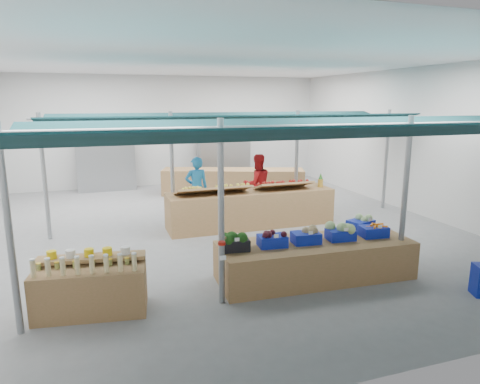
{
  "coord_description": "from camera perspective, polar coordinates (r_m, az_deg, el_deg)",
  "views": [
    {
      "loc": [
        -2.8,
        -10.27,
        3.25
      ],
      "look_at": [
        0.12,
        -1.6,
        1.3
      ],
      "focal_mm": 32.0,
      "sensor_mm": 36.0,
      "label": 1
    }
  ],
  "objects": [
    {
      "name": "far_counter",
      "position": [
        15.15,
        -0.92,
        1.39
      ],
      "size": [
        4.99,
        2.61,
        0.89
      ],
      "primitive_type": "cube",
      "rotation": [
        0.0,
        0.0,
        -0.35
      ],
      "color": "olive",
      "rests_on": "floor"
    },
    {
      "name": "pole_grid",
      "position": [
        9.34,
        3.96,
        3.17
      ],
      "size": [
        10.0,
        4.6,
        3.0
      ],
      "color": "gray",
      "rests_on": "floor"
    },
    {
      "name": "crate_broccoli",
      "position": [
        7.48,
        -0.77,
        -6.58
      ],
      "size": [
        0.53,
        0.42,
        0.35
      ],
      "rotation": [
        0.0,
        0.0,
        -0.09
      ],
      "color": "black",
      "rests_on": "veg_counter"
    },
    {
      "name": "apple_heap_red",
      "position": [
        11.39,
        5.85,
        1.15
      ],
      "size": [
        1.5,
        0.7,
        0.27
      ],
      "rotation": [
        0.0,
        0.0,
        0.0
      ],
      "color": "#997247",
      "rests_on": "fruit_counter"
    },
    {
      "name": "bottle_shelf",
      "position": [
        7.21,
        -19.22,
        -11.83
      ],
      "size": [
        1.76,
        1.24,
        1.02
      ],
      "rotation": [
        0.0,
        0.0,
        -0.14
      ],
      "color": "olive",
      "rests_on": "floor"
    },
    {
      "name": "veg_counter",
      "position": [
        8.17,
        9.97,
        -8.91
      ],
      "size": [
        3.67,
        1.37,
        0.7
      ],
      "primitive_type": "cube",
      "rotation": [
        0.0,
        0.0,
        -0.05
      ],
      "color": "olive",
      "rests_on": "floor"
    },
    {
      "name": "crate_beets",
      "position": [
        7.69,
        4.32,
        -6.27
      ],
      "size": [
        0.53,
        0.42,
        0.29
      ],
      "rotation": [
        0.0,
        0.0,
        -0.09
      ],
      "color": "#0E20A1",
      "rests_on": "veg_counter"
    },
    {
      "name": "crate_cabbage",
      "position": [
        8.23,
        13.26,
        -5.14
      ],
      "size": [
        0.53,
        0.42,
        0.35
      ],
      "rotation": [
        0.0,
        0.0,
        -0.09
      ],
      "color": "#0E20A1",
      "rests_on": "veg_counter"
    },
    {
      "name": "pole_ribbon",
      "position": [
        6.65,
        -2.45,
        -7.02
      ],
      "size": [
        0.12,
        0.12,
        0.28
      ],
      "color": "#A8150B",
      "rests_on": "pole_grid"
    },
    {
      "name": "awnings",
      "position": [
        9.24,
        4.05,
        9.11
      ],
      "size": [
        9.5,
        7.08,
        0.3
      ],
      "color": "#0A2B2C",
      "rests_on": "pole_grid"
    },
    {
      "name": "crate_extra",
      "position": [
        8.96,
        15.8,
        -3.95
      ],
      "size": [
        0.58,
        0.48,
        0.32
      ],
      "rotation": [
        0.0,
        0.0,
        0.29
      ],
      "color": "#0E20A1",
      "rests_on": "veg_counter"
    },
    {
      "name": "back_shelving_left",
      "position": [
        16.43,
        -17.41,
        3.64
      ],
      "size": [
        2.0,
        0.5,
        2.0
      ],
      "primitive_type": "cube",
      "color": "#B23F33",
      "rests_on": "floor"
    },
    {
      "name": "pineapple",
      "position": [
        11.87,
        10.69,
        1.53
      ],
      "size": [
        0.14,
        0.14,
        0.39
      ],
      "rotation": [
        0.0,
        0.0,
        0.0
      ],
      "color": "#8C6019",
      "rests_on": "fruit_counter"
    },
    {
      "name": "sparrow",
      "position": [
        7.3,
        -1.74,
        -6.32
      ],
      "size": [
        0.12,
        0.09,
        0.11
      ],
      "rotation": [
        0.0,
        0.0,
        -0.09
      ],
      "color": "brown",
      "rests_on": "crate_broccoli"
    },
    {
      "name": "apple_heap_yellow",
      "position": [
        10.74,
        -3.59,
        0.52
      ],
      "size": [
        1.9,
        0.7,
        0.27
      ],
      "rotation": [
        0.0,
        0.0,
        0.0
      ],
      "color": "#997247",
      "rests_on": "fruit_counter"
    },
    {
      "name": "vendor_right",
      "position": [
        12.41,
        2.32,
        1.03
      ],
      "size": [
        0.85,
        0.67,
        1.76
      ],
      "primitive_type": "imported",
      "rotation": [
        0.0,
        0.0,
        3.14
      ],
      "color": "#A51417",
      "rests_on": "floor"
    },
    {
      "name": "fruit_counter",
      "position": [
        11.29,
        1.45,
        -2.2
      ],
      "size": [
        4.39,
        1.05,
        0.94
      ],
      "primitive_type": "cube",
      "rotation": [
        0.0,
        0.0,
        0.0
      ],
      "color": "olive",
      "rests_on": "floor"
    },
    {
      "name": "crate_celeriac",
      "position": [
        7.93,
        8.78,
        -5.73
      ],
      "size": [
        0.53,
        0.42,
        0.31
      ],
      "rotation": [
        0.0,
        0.0,
        -0.09
      ],
      "color": "#0E20A1",
      "rests_on": "veg_counter"
    },
    {
      "name": "back_shelving_right",
      "position": [
        17.11,
        -2.15,
        4.5
      ],
      "size": [
        2.0,
        0.5,
        2.0
      ],
      "primitive_type": "cube",
      "color": "#B23F33",
      "rests_on": "floor"
    },
    {
      "name": "floor",
      "position": [
        11.13,
        -3.23,
        -4.94
      ],
      "size": [
        13.0,
        13.0,
        0.0
      ],
      "primitive_type": "plane",
      "color": "slate",
      "rests_on": "ground"
    },
    {
      "name": "vendor_left",
      "position": [
        11.9,
        -5.8,
        0.5
      ],
      "size": [
        0.64,
        0.42,
        1.76
      ],
      "primitive_type": "imported",
      "rotation": [
        0.0,
        0.0,
        3.14
      ],
      "color": "#1A6EA9",
      "rests_on": "floor"
    },
    {
      "name": "crate_carrots",
      "position": [
        8.6,
        17.36,
        -4.95
      ],
      "size": [
        0.53,
        0.42,
        0.29
      ],
      "rotation": [
        0.0,
        0.0,
        -0.09
      ],
      "color": "#0E20A1",
      "rests_on": "veg_counter"
    },
    {
      "name": "hall",
      "position": [
        12.05,
        -5.22,
        9.13
      ],
      "size": [
        13.0,
        13.0,
        13.0
      ],
      "color": "silver",
      "rests_on": "ground"
    }
  ]
}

